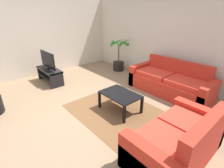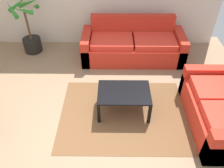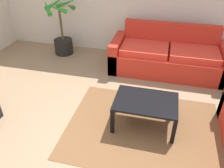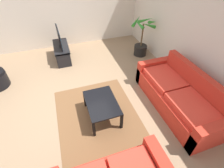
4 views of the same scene
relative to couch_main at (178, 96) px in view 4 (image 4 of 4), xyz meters
name	(u,v)px [view 4 (image 4 of 4)]	position (x,y,z in m)	size (l,w,h in m)	color
ground_plane	(71,100)	(-0.96, -2.28, -0.30)	(6.60, 6.60, 0.00)	#937556
wall_back	(190,30)	(-0.96, 0.72, 1.05)	(6.00, 0.06, 2.70)	beige
wall_left	(51,7)	(-3.96, -2.28, 1.05)	(0.06, 6.00, 2.70)	beige
couch_main	(178,96)	(0.00, 0.00, 0.00)	(2.25, 0.90, 0.90)	red
tv_stand	(62,50)	(-2.96, -2.24, 0.00)	(1.10, 0.45, 0.46)	black
tv	(59,37)	(-2.96, -2.24, 0.45)	(0.91, 0.10, 0.55)	black
coffee_table	(102,104)	(-0.25, -1.70, 0.07)	(0.88, 0.61, 0.44)	black
area_rug	(98,117)	(-0.25, -1.80, -0.30)	(2.20, 1.70, 0.01)	brown
potted_palm	(141,43)	(-2.38, 0.28, 0.14)	(0.72, 0.74, 1.24)	black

